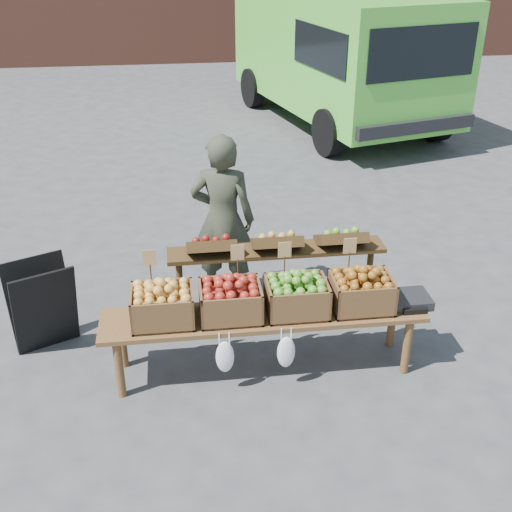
{
  "coord_description": "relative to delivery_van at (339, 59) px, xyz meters",
  "views": [
    {
      "loc": [
        0.1,
        -4.71,
        3.49
      ],
      "look_at": [
        0.74,
        0.22,
        0.85
      ],
      "focal_mm": 45.0,
      "sensor_mm": 36.0,
      "label": 1
    }
  ],
  "objects": [
    {
      "name": "crate_golden_apples",
      "position": [
        -3.25,
        -7.34,
        -0.48
      ],
      "size": [
        0.5,
        0.4,
        0.28
      ],
      "primitive_type": null,
      "color": "gold",
      "rests_on": "display_bench"
    },
    {
      "name": "crate_red_apples",
      "position": [
        -2.15,
        -7.34,
        -0.48
      ],
      "size": [
        0.5,
        0.4,
        0.28
      ],
      "primitive_type": null,
      "color": "#457D17",
      "rests_on": "display_bench"
    },
    {
      "name": "chalkboard_sign",
      "position": [
        -4.33,
        -6.74,
        -0.76
      ],
      "size": [
        0.64,
        0.51,
        0.85
      ],
      "primitive_type": null,
      "rotation": [
        0.0,
        0.0,
        0.42
      ],
      "color": "black",
      "rests_on": "ground"
    },
    {
      "name": "crate_green_apples",
      "position": [
        -1.6,
        -7.34,
        -0.48
      ],
      "size": [
        0.5,
        0.4,
        0.28
      ],
      "primitive_type": null,
      "color": "#945811",
      "rests_on": "display_bench"
    },
    {
      "name": "display_bench",
      "position": [
        -2.43,
        -7.34,
        -0.9
      ],
      "size": [
        2.7,
        0.56,
        0.57
      ],
      "primitive_type": null,
      "color": "brown",
      "rests_on": "ground"
    },
    {
      "name": "ground",
      "position": [
        -3.16,
        -7.06,
        -1.19
      ],
      "size": [
        80.0,
        80.0,
        0.0
      ],
      "primitive_type": "plane",
      "color": "#424345"
    },
    {
      "name": "back_table",
      "position": [
        -2.21,
        -6.62,
        -0.67
      ],
      "size": [
        2.1,
        0.44,
        1.04
      ],
      "primitive_type": null,
      "color": "#3D2913",
      "rests_on": "ground"
    },
    {
      "name": "vendor",
      "position": [
        -2.65,
        -6.08,
        -0.32
      ],
      "size": [
        0.71,
        0.56,
        1.73
      ],
      "primitive_type": "imported",
      "rotation": [
        0.0,
        0.0,
        2.89
      ],
      "color": "#323728",
      "rests_on": "ground"
    },
    {
      "name": "delivery_van",
      "position": [
        0.0,
        0.0,
        0.0
      ],
      "size": [
        3.7,
        5.75,
        2.38
      ],
      "primitive_type": null,
      "rotation": [
        0.0,
        0.0,
        0.26
      ],
      "color": "#51C238",
      "rests_on": "ground"
    },
    {
      "name": "crate_russet_pears",
      "position": [
        -2.7,
        -7.34,
        -0.48
      ],
      "size": [
        0.5,
        0.4,
        0.28
      ],
      "primitive_type": null,
      "color": "maroon",
      "rests_on": "display_bench"
    },
    {
      "name": "weighing_scale",
      "position": [
        -1.18,
        -7.34,
        -0.58
      ],
      "size": [
        0.34,
        0.3,
        0.08
      ],
      "primitive_type": "cube",
      "color": "black",
      "rests_on": "display_bench"
    }
  ]
}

